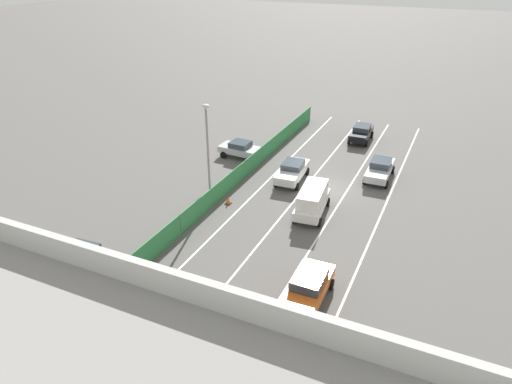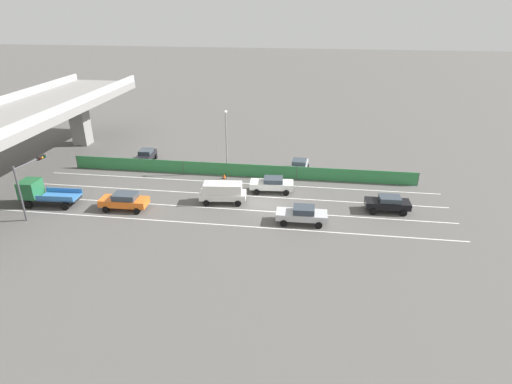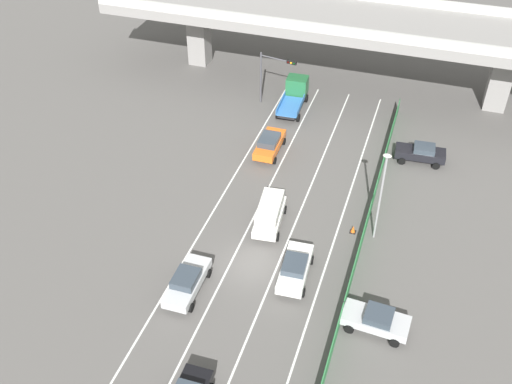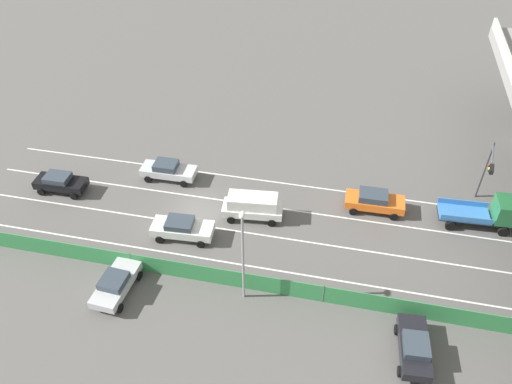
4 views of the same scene
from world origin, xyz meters
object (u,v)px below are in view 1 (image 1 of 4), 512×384
Objects in this scene: car_hatchback_white at (292,171)px; parked_sedan_dark at (85,258)px; car_sedan_black at (361,132)px; car_sedan_silver at (380,169)px; street_lamp at (208,144)px; car_van_white at (312,199)px; parked_wagon_silver at (241,149)px; traffic_light at (297,370)px; traffic_cone at (228,201)px; car_taxi_orange at (308,287)px.

parked_sedan_dark is (6.74, 16.77, -0.01)m from car_hatchback_white.
parked_sedan_dark is (9.78, 28.40, 0.00)m from car_sedan_black.
street_lamp is (11.07, 9.28, 3.66)m from car_sedan_silver.
parked_wagon_silver is (9.29, -7.30, -0.34)m from car_van_white.
traffic_light reaches higher than parked_sedan_dark.
street_lamp is at bearing -51.37° from traffic_light.
car_sedan_black is 18.49m from traffic_cone.
parked_wagon_silver is 0.98× the size of parked_sedan_dark.
parked_wagon_silver is 9.03m from traffic_cone.
car_sedan_black is 12.76m from parked_wagon_silver.
car_van_white reaches higher than car_sedan_silver.
street_lamp is at bearing 99.87° from parked_wagon_silver.
traffic_light reaches higher than car_taxi_orange.
car_hatchback_white is 6.56m from parked_wagon_silver.
car_van_white is at bearing 68.18° from car_sedan_silver.
car_sedan_silver is at bearing -123.27° from parked_sedan_dark.
traffic_cone is at bearing -109.09° from parked_sedan_dark.
car_sedan_silver is 0.62× the size of street_lamp.
traffic_cone is (9.49, 9.31, -0.62)m from car_sedan_silver.
car_hatchback_white is 23.62m from traffic_light.
traffic_light is at bearing 94.02° from car_sedan_silver.
car_taxi_orange is at bearing 113.85° from car_hatchback_white.
car_van_white is 1.12× the size of parked_wagon_silver.
car_hatchback_white is 1.08× the size of parked_sedan_dark.
traffic_light is 19.95m from traffic_cone.
street_lamp is (4.54, 5.82, 3.65)m from car_hatchback_white.
car_hatchback_white is 1.10× the size of car_sedan_black.
car_taxi_orange is 1.08× the size of parked_wagon_silver.
parked_sedan_dark is 11.75m from street_lamp.
car_hatchback_white is at bearing 27.92° from car_sedan_silver.
car_van_white is at bearing -72.73° from car_taxi_orange.
car_sedan_silver is at bearing -111.82° from car_van_white.
car_sedan_silver is (-6.53, -3.46, -0.01)m from car_hatchback_white.
car_taxi_orange reaches higher than car_sedan_silver.
car_hatchback_white reaches higher than parked_sedan_dark.
street_lamp is at bearing -1.21° from traffic_cone.
parked_wagon_silver is at bearing -38.18° from car_van_white.
street_lamp reaches higher than car_sedan_silver.
parked_sedan_dark is at bearing -18.84° from traffic_light.
car_sedan_silver reaches higher than traffic_cone.
car_hatchback_white is 12.02m from car_sedan_black.
car_sedan_silver is 1.10× the size of car_sedan_black.
car_sedan_silver is at bearing -91.27° from car_taxi_orange.
car_taxi_orange is 0.99× the size of car_hatchback_white.
parked_sedan_dark is (13.27, 20.23, 0.00)m from car_sedan_silver.
street_lamp reaches higher than car_taxi_orange.
parked_wagon_silver is at bearing 3.79° from car_sedan_silver.
car_hatchback_white is 6.59m from traffic_cone.
car_taxi_orange is 1.06× the size of parked_sedan_dark.
car_sedan_black is 19.37m from street_lamp.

